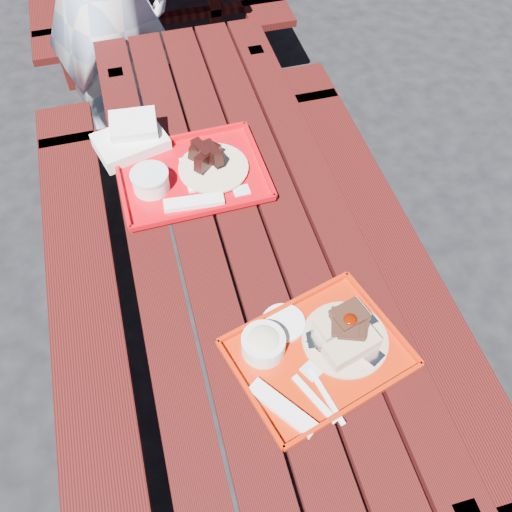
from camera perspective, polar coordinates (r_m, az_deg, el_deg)
ground at (r=2.47m, az=-0.92°, el=-8.59°), size 60.00×60.00×0.00m
picnic_table_near at (r=2.00m, az=-1.12°, el=-1.07°), size 1.41×2.40×0.75m
near_tray at (r=1.59m, az=5.84°, el=-8.83°), size 0.53×0.46×0.14m
far_tray at (r=2.00m, az=-6.64°, el=8.10°), size 0.51×0.40×0.08m
white_cloth at (r=2.14m, az=-12.32°, el=11.46°), size 0.28×0.23×0.10m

